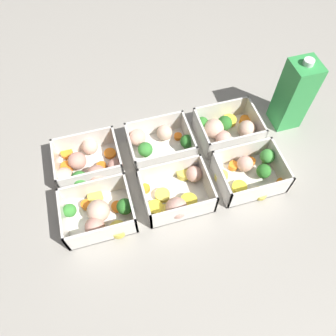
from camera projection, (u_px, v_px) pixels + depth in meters
The scene contains 8 objects.
ground_plane at pixel (168, 173), 0.80m from camera, with size 4.00×4.00×0.00m, color gray.
container_near_left at pixel (100, 213), 0.71m from camera, with size 0.15×0.14×0.06m.
container_near_center at pixel (178, 194), 0.74m from camera, with size 0.16×0.15×0.06m.
container_near_right at pixel (251, 171), 0.77m from camera, with size 0.16×0.13×0.06m.
container_far_left at pixel (86, 166), 0.78m from camera, with size 0.17×0.15×0.06m.
container_far_center at pixel (158, 143), 0.81m from camera, with size 0.16×0.13×0.06m.
container_far_right at pixel (226, 129), 0.84m from camera, with size 0.16×0.12×0.06m.
juice_carton at pixel (294, 95), 0.80m from camera, with size 0.07×0.07×0.20m.
Camera 1 is at (-0.11, -0.39, 0.68)m, focal length 35.00 mm.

